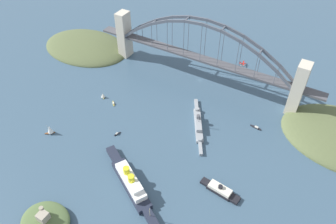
{
  "coord_description": "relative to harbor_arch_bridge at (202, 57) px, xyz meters",
  "views": [
    {
      "loc": [
        -133.93,
        307.71,
        250.04
      ],
      "look_at": [
        0.0,
        79.56,
        8.0
      ],
      "focal_mm": 35.3,
      "sensor_mm": 36.0,
      "label": 1
    }
  ],
  "objects": [
    {
      "name": "small_boat_3",
      "position": [
        93.56,
        162.55,
        -28.13
      ],
      "size": [
        9.0,
        8.68,
        11.97
      ],
      "color": "brown",
      "rests_on": "ground"
    },
    {
      "name": "fort_island_mid_harbor",
      "position": [
        21.25,
        239.74,
        -29.2
      ],
      "size": [
        42.03,
        36.24,
        16.3
      ],
      "color": "#4C6038",
      "rests_on": "ground"
    },
    {
      "name": "small_boat_2",
      "position": [
        32.69,
        128.72,
        -32.92
      ],
      "size": [
        3.31,
        7.63,
        2.29
      ],
      "color": "black",
      "rests_on": "ground"
    },
    {
      "name": "small_boat_4",
      "position": [
        -89.13,
        46.33,
        -32.91
      ],
      "size": [
        12.38,
        3.3,
        2.29
      ],
      "color": "black",
      "rests_on": "ground"
    },
    {
      "name": "small_boat_0",
      "position": [
        65.67,
        92.06,
        -32.99
      ],
      "size": [
        6.95,
        6.96,
        2.06
      ],
      "color": "gold",
      "rests_on": "ground"
    },
    {
      "name": "harbor_ferry_steamer",
      "position": [
        -88.38,
        138.92,
        -31.28
      ],
      "size": [
        38.4,
        12.42,
        7.95
      ],
      "color": "black",
      "rests_on": "ground"
    },
    {
      "name": "ocean_liner",
      "position": [
        -17.06,
        174.24,
        -28.46
      ],
      "size": [
        89.4,
        56.12,
        17.89
      ],
      "color": "#1E2333",
      "rests_on": "ground"
    },
    {
      "name": "naval_cruiser",
      "position": [
        -34.59,
        74.53,
        -30.94
      ],
      "size": [
        45.05,
        73.45,
        16.88
      ],
      "color": "gray",
      "rests_on": "ground"
    },
    {
      "name": "seaplane_taxiing_near_bridge",
      "position": [
        -34.41,
        -57.8,
        -31.5
      ],
      "size": [
        8.52,
        10.35,
        5.09
      ],
      "color": "#B7B7B2",
      "rests_on": "ground"
    },
    {
      "name": "headland_east_shore",
      "position": [
        172.92,
        11.96,
        -33.72
      ],
      "size": [
        127.99,
        91.06,
        19.72
      ],
      "color": "#515B38",
      "rests_on": "ground"
    },
    {
      "name": "ground_plane",
      "position": [
        -0.0,
        0.0,
        -33.72
      ],
      "size": [
        1400.0,
        1400.0,
        0.0
      ],
      "primitive_type": "plane",
      "color": "#385166"
    },
    {
      "name": "small_boat_1",
      "position": [
        83.11,
        88.83,
        -30.37
      ],
      "size": [
        7.05,
        6.96,
        7.2
      ],
      "color": "gold",
      "rests_on": "ground"
    },
    {
      "name": "harbor_arch_bridge",
      "position": [
        0.0,
        0.0,
        0.0
      ],
      "size": [
        288.0,
        17.41,
        80.47
      ],
      "color": "beige",
      "rests_on": "ground"
    }
  ]
}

